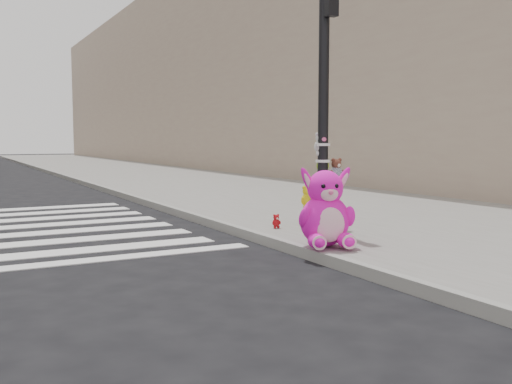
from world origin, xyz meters
TOP-DOWN VIEW (x-y plane):
  - ground at (0.00, 0.00)m, footprint 120.00×120.00m
  - sidewalk_near at (5.00, 10.00)m, footprint 7.00×80.00m
  - curb_edge at (1.55, 10.00)m, footprint 0.12×80.00m
  - bld_near at (10.50, 20.00)m, footprint 5.00×60.00m
  - signal_pole at (2.61, 1.81)m, footprint 0.68×0.48m
  - pink_bunny at (1.79, 0.57)m, footprint 0.84×0.92m
  - red_teddy at (2.01, 2.20)m, footprint 0.16×0.11m

SIDE VIEW (x-z plane):
  - ground at x=0.00m, z-range 0.00..0.00m
  - sidewalk_near at x=5.00m, z-range 0.00..0.14m
  - curb_edge at x=1.55m, z-range -0.01..0.15m
  - red_teddy at x=2.01m, z-range 0.14..0.36m
  - pink_bunny at x=1.79m, z-range 0.04..1.09m
  - signal_pole at x=2.61m, z-range -0.20..3.80m
  - bld_near at x=10.50m, z-range 0.00..10.00m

